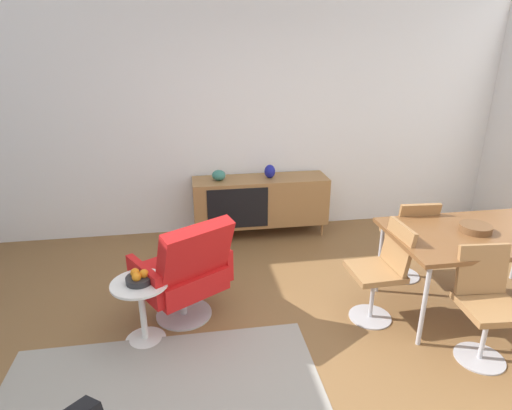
{
  "coord_description": "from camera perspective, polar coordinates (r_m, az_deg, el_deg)",
  "views": [
    {
      "loc": [
        -0.72,
        -2.45,
        2.22
      ],
      "look_at": [
        -0.19,
        0.82,
        0.95
      ],
      "focal_mm": 29.9,
      "sensor_mm": 36.0,
      "label": 1
    }
  ],
  "objects": [
    {
      "name": "dining_chair_back_left",
      "position": [
        4.39,
        19.82,
        -3.95
      ],
      "size": [
        0.43,
        0.45,
        0.86
      ],
      "color": "#9E7042",
      "rests_on": "ground_plane"
    },
    {
      "name": "vase_sculptural_dark",
      "position": [
        5.04,
        1.86,
        4.52
      ],
      "size": [
        0.13,
        0.13,
        0.16
      ],
      "color": "navy",
      "rests_on": "sideboard"
    },
    {
      "name": "dining_chair_front_left",
      "position": [
        3.58,
        28.43,
        -11.19
      ],
      "size": [
        0.43,
        0.45,
        0.86
      ],
      "color": "#9E7042",
      "rests_on": "ground_plane"
    },
    {
      "name": "wall_back",
      "position": [
        5.17,
        -1.1,
        11.75
      ],
      "size": [
        6.8,
        0.12,
        2.8
      ],
      "primitive_type": "cube",
      "color": "white",
      "rests_on": "ground_plane"
    },
    {
      "name": "vase_cobalt",
      "position": [
        4.97,
        -5.01,
        3.99
      ],
      "size": [
        0.16,
        0.16,
        0.12
      ],
      "color": "#337266",
      "rests_on": "sideboard"
    },
    {
      "name": "side_table_round",
      "position": [
        3.5,
        -15.01,
        -12.76
      ],
      "size": [
        0.44,
        0.44,
        0.52
      ],
      "color": "white",
      "rests_on": "ground_plane"
    },
    {
      "name": "sideboard",
      "position": [
        5.14,
        0.56,
        0.6
      ],
      "size": [
        1.6,
        0.45,
        0.72
      ],
      "color": "olive",
      "rests_on": "ground_plane"
    },
    {
      "name": "ground_plane",
      "position": [
        3.38,
        5.77,
        -20.24
      ],
      "size": [
        8.32,
        8.32,
        0.0
      ],
      "primitive_type": "plane",
      "color": "brown"
    },
    {
      "name": "dining_chair_near_window",
      "position": [
        3.71,
        16.51,
        -8.18
      ],
      "size": [
        0.44,
        0.42,
        0.86
      ],
      "color": "#9E7042",
      "rests_on": "ground_plane"
    },
    {
      "name": "lounge_chair_red",
      "position": [
        3.59,
        -9.45,
        -8.62
      ],
      "size": [
        0.89,
        0.88,
        0.95
      ],
      "color": "red",
      "rests_on": "ground_plane"
    },
    {
      "name": "dining_table",
      "position": [
        4.07,
        28.28,
        -3.74
      ],
      "size": [
        1.6,
        0.9,
        0.74
      ],
      "color": "brown",
      "rests_on": "ground_plane"
    },
    {
      "name": "wooden_bowl_on_table",
      "position": [
        4.01,
        27.29,
        -2.76
      ],
      "size": [
        0.26,
        0.26,
        0.06
      ],
      "primitive_type": "cylinder",
      "color": "brown",
      "rests_on": "dining_table"
    },
    {
      "name": "fruit_bowl",
      "position": [
        3.37,
        -15.39,
        -9.38
      ],
      "size": [
        0.2,
        0.2,
        0.11
      ],
      "color": "#262628",
      "rests_on": "side_table_round"
    }
  ]
}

